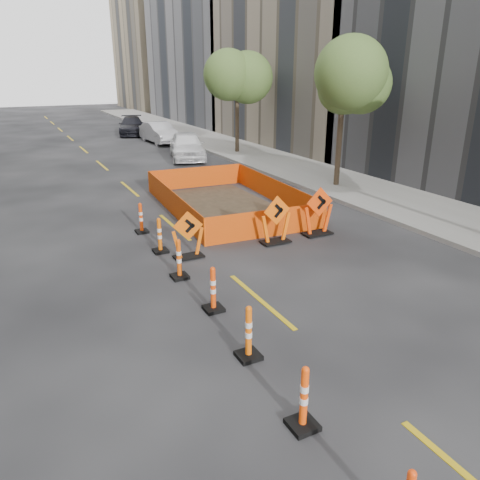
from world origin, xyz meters
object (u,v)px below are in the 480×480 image
channelizer_7 (160,235)px  parked_car_mid (159,133)px  channelizer_3 (304,398)px  channelizer_6 (179,259)px  channelizer_8 (141,218)px  chevron_sign_right (318,211)px  channelizer_4 (249,332)px  parked_car_near (187,146)px  channelizer_5 (213,289)px  chevron_sign_left (188,235)px  chevron_sign_center (276,220)px  parked_car_far (132,126)px

channelizer_7 → parked_car_mid: bearing=72.3°
channelizer_3 → channelizer_6: size_ratio=1.01×
channelizer_8 → chevron_sign_right: (5.02, -2.78, 0.29)m
channelizer_4 → channelizer_3: bearing=-93.4°
channelizer_3 → parked_car_mid: parked_car_mid is taller
channelizer_4 → parked_car_near: 20.52m
channelizer_5 → channelizer_3: bearing=-94.0°
chevron_sign_left → parked_car_near: size_ratio=0.30×
channelizer_3 → chevron_sign_center: chevron_sign_center is taller
channelizer_3 → chevron_sign_left: 7.12m
channelizer_3 → channelizer_7: 7.85m
channelizer_4 → channelizer_6: size_ratio=1.02×
parked_car_mid → channelizer_3: bearing=-107.0°
channelizer_5 → chevron_sign_right: size_ratio=0.67×
chevron_sign_right → parked_car_far: bearing=89.2°
channelizer_3 → chevron_sign_center: bearing=62.0°
chevron_sign_left → channelizer_7: bearing=138.5°
channelizer_6 → chevron_sign_center: chevron_sign_center is taller
channelizer_4 → parked_car_near: parked_car_near is taller
channelizer_3 → channelizer_4: bearing=86.6°
channelizer_3 → chevron_sign_left: size_ratio=0.77×
parked_car_mid → channelizer_8: bearing=-112.9°
chevron_sign_left → chevron_sign_center: chevron_sign_center is taller
chevron_sign_right → parked_car_near: 14.52m
channelizer_6 → parked_car_mid: bearing=73.5°
channelizer_4 → channelizer_8: size_ratio=1.07×
parked_car_near → channelizer_7: bearing=-98.1°
channelizer_6 → chevron_sign_right: bearing=12.5°
channelizer_4 → chevron_sign_center: size_ratio=0.72×
channelizer_3 → parked_car_near: size_ratio=0.23×
chevron_sign_right → parked_car_near: size_ratio=0.34×
channelizer_3 → channelizer_8: 9.81m
chevron_sign_left → parked_car_near: 15.44m
chevron_sign_center → parked_car_mid: size_ratio=0.34×
channelizer_5 → channelizer_8: size_ratio=1.05×
channelizer_8 → parked_car_near: parked_car_near is taller
chevron_sign_center → parked_car_near: size_ratio=0.32×
chevron_sign_right → channelizer_6: bearing=-166.2°
channelizer_5 → channelizer_8: 5.88m
channelizer_5 → channelizer_8: bearing=89.7°
channelizer_5 → channelizer_7: bearing=89.5°
channelizer_4 → parked_car_far: size_ratio=0.23×
channelizer_3 → chevron_sign_left: chevron_sign_left is taller
channelizer_6 → chevron_sign_right: size_ratio=0.67×
chevron_sign_right → parked_car_mid: (1.57, 21.43, -0.06)m
parked_car_mid → parked_car_far: size_ratio=0.92×
chevron_sign_left → chevron_sign_center: 2.82m
chevron_sign_left → chevron_sign_center: (2.82, -0.08, 0.06)m
channelizer_4 → chevron_sign_left: 5.16m
channelizer_4 → parked_car_near: size_ratio=0.23×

